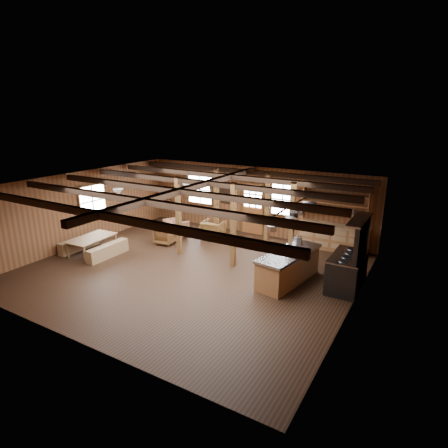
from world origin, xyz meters
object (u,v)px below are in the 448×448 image
Objects in this scene: dining_table at (93,245)px; commercial_range at (349,267)px; kitchen_island at (288,267)px; armchair_b at (213,230)px; armchair_c at (176,228)px; armchair_a at (166,235)px.

commercial_range is at bearing -82.38° from dining_table.
commercial_range reaches higher than kitchen_island.
armchair_b is at bearing 162.55° from commercial_range.
armchair_c reaches higher than armchair_b.
kitchen_island is 7.03m from dining_table.
armchair_c is (-0.11, 0.81, 0.05)m from armchair_a.
dining_table is 2.35× the size of armchair_a.
armchair_a is at bearing 41.59° from armchair_b.
armchair_a is 1.91m from armchair_b.
commercial_range is 2.92× the size of armchair_a.
armchair_c is at bearing -87.69° from armchair_a.
dining_table is (-8.54, -1.78, -0.37)m from commercial_range.
dining_table is 2.04× the size of armchair_c.
armchair_b is (-5.68, 1.79, -0.30)m from commercial_range.
kitchen_island is at bearing 166.21° from armchair_a.
armchair_a is 0.87× the size of armchair_c.
armchair_c reaches higher than dining_table.
dining_table is 2.08× the size of armchair_b.
armchair_c is at bearing 17.27° from armchair_b.
commercial_range is (1.64, 0.44, 0.19)m from kitchen_island.
kitchen_island is 1.53× the size of dining_table.
commercial_range is 7.17m from armchair_c.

